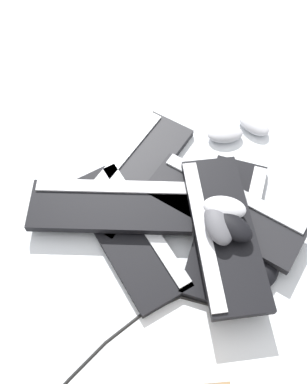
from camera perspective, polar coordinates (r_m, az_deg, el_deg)
name	(u,v)px	position (r m, az deg, el deg)	size (l,w,h in m)	color
ground_plane	(163,175)	(1.27, 1.34, 2.32)	(3.20, 3.20, 0.00)	silver
keyboard_0	(134,171)	(1.26, -2.65, 2.85)	(0.41, 0.42, 0.03)	#232326
keyboard_1	(127,232)	(1.16, -3.53, -5.40)	(0.46, 0.27, 0.03)	black
keyboard_2	(227,226)	(1.19, 9.81, -4.52)	(0.45, 0.36, 0.03)	black
keyboard_3	(224,209)	(1.18, 9.42, -2.23)	(0.42, 0.41, 0.03)	black
keyboard_4	(111,206)	(1.17, -5.72, -1.82)	(0.26, 0.46, 0.03)	black
keyboard_5	(223,231)	(1.11, 9.24, -5.17)	(0.45, 0.20, 0.03)	black
mouse_0	(225,134)	(1.36, 9.54, 7.63)	(0.11, 0.07, 0.04)	#B7B7BC
mouse_1	(225,208)	(1.10, 9.45, -2.08)	(0.11, 0.07, 0.04)	#B7B7BC
mouse_2	(254,124)	(1.40, 13.25, 8.79)	(0.11, 0.07, 0.04)	#B7B7BC
mouse_3	(232,227)	(1.08, 10.45, -4.57)	(0.11, 0.07, 0.04)	black
mouse_4	(219,226)	(1.07, 8.68, -4.44)	(0.11, 0.07, 0.04)	#4C4C51
mouse_5	(265,271)	(1.15, 14.66, -10.19)	(0.11, 0.07, 0.04)	black
cable_0	(100,361)	(1.07, -7.09, -21.49)	(0.30, 0.56, 0.01)	black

